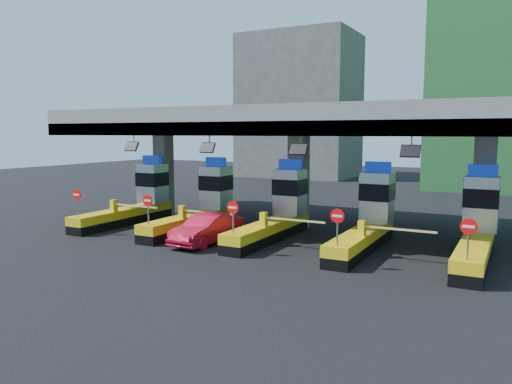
% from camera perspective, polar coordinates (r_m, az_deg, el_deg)
% --- Properties ---
extents(ground, '(120.00, 120.00, 0.00)m').
position_cam_1_polar(ground, '(27.30, 2.33, -5.16)').
color(ground, black).
rests_on(ground, ground).
extents(toll_canopy, '(28.00, 12.09, 7.00)m').
position_cam_1_polar(toll_canopy, '(29.32, 4.84, 7.71)').
color(toll_canopy, slate).
rests_on(toll_canopy, ground).
extents(toll_lane_far_left, '(4.43, 8.00, 4.16)m').
position_cam_1_polar(toll_lane_far_left, '(32.79, -13.39, -0.85)').
color(toll_lane_far_left, black).
rests_on(toll_lane_far_left, ground).
extents(toll_lane_left, '(4.43, 8.00, 4.16)m').
position_cam_1_polar(toll_lane_left, '(29.75, -6.13, -1.47)').
color(toll_lane_left, black).
rests_on(toll_lane_left, ground).
extents(toll_lane_center, '(4.43, 8.00, 4.16)m').
position_cam_1_polar(toll_lane_center, '(27.29, 2.61, -2.19)').
color(toll_lane_center, black).
rests_on(toll_lane_center, ground).
extents(toll_lane_right, '(4.43, 8.00, 4.16)m').
position_cam_1_polar(toll_lane_right, '(25.58, 12.79, -2.95)').
color(toll_lane_right, black).
rests_on(toll_lane_right, ground).
extents(toll_lane_far_right, '(4.43, 8.00, 4.16)m').
position_cam_1_polar(toll_lane_far_right, '(24.78, 24.04, -3.69)').
color(toll_lane_far_right, black).
rests_on(toll_lane_far_right, ground).
extents(bg_building_concrete, '(14.00, 10.00, 18.00)m').
position_cam_1_polar(bg_building_concrete, '(65.37, 5.00, 9.71)').
color(bg_building_concrete, '#4C4C49').
rests_on(bg_building_concrete, ground).
extents(red_car, '(1.85, 4.70, 1.52)m').
position_cam_1_polar(red_car, '(25.71, -5.59, -4.20)').
color(red_car, '#AD0D27').
rests_on(red_car, ground).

